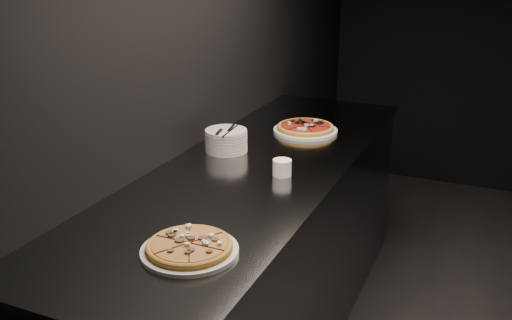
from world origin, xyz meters
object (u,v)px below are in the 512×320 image
at_px(plate_stack, 226,140).
at_px(pizza_tomato, 305,128).
at_px(cutlery, 226,130).
at_px(ramekin, 282,167).
at_px(counter, 258,257).
at_px(pizza_mushroom, 190,247).

bearing_deg(plate_stack, pizza_tomato, 60.68).
height_order(plate_stack, cutlery, cutlery).
bearing_deg(ramekin, counter, 148.70).
relative_size(pizza_mushroom, cutlery, 1.46).
distance_m(plate_stack, ramekin, 0.39).
distance_m(pizza_mushroom, cutlery, 0.94).
height_order(pizza_tomato, ramekin, ramekin).
distance_m(counter, pizza_mushroom, 0.94).
relative_size(pizza_mushroom, ramekin, 3.89).
relative_size(pizza_mushroom, plate_stack, 1.57).
bearing_deg(cutlery, pizza_tomato, 50.81).
distance_m(counter, ramekin, 0.52).
xyz_separation_m(counter, pizza_tomato, (0.03, 0.52, 0.48)).
relative_size(plate_stack, ramekin, 2.48).
bearing_deg(pizza_tomato, plate_stack, -119.32).
bearing_deg(ramekin, pizza_tomato, 100.43).
relative_size(pizza_tomato, ramekin, 4.23).
height_order(pizza_mushroom, pizza_tomato, pizza_tomato).
height_order(cutlery, ramekin, cutlery).
xyz_separation_m(pizza_mushroom, pizza_tomato, (-0.09, 1.31, 0.00)).
xyz_separation_m(pizza_mushroom, cutlery, (-0.32, 0.88, 0.08)).
bearing_deg(counter, pizza_mushroom, -81.06).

